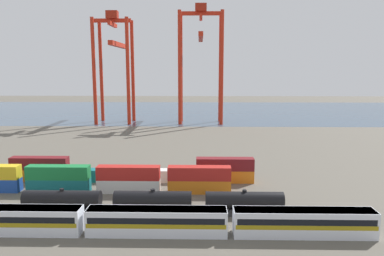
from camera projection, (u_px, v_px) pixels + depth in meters
ground_plane at (145, 148)px, 111.92m from camera, size 420.00×420.00×0.00m
harbour_water at (170, 111)px, 206.95m from camera, size 400.00×110.00×0.01m
passenger_train at (157, 220)px, 53.38m from camera, size 62.42×3.14×3.90m
freight_tank_row at (153, 202)px, 61.12m from camera, size 42.92×2.71×4.17m
shipping_container_3 at (59, 185)px, 72.04m from camera, size 12.10×2.44×2.60m
shipping_container_4 at (58, 172)px, 71.63m from camera, size 12.10×2.44×2.60m
shipping_container_5 at (129, 186)px, 71.76m from camera, size 12.10×2.44×2.60m
shipping_container_6 at (128, 173)px, 71.34m from camera, size 12.10×2.44×2.60m
shipping_container_7 at (199, 186)px, 71.47m from camera, size 12.10×2.44×2.60m
shipping_container_8 at (199, 173)px, 71.05m from camera, size 12.10×2.44×2.60m
shipping_container_10 at (40, 175)px, 79.02m from camera, size 12.10×2.44×2.60m
shipping_container_11 at (39, 163)px, 78.60m from camera, size 12.10×2.44×2.60m
shipping_container_12 at (101, 175)px, 78.74m from camera, size 6.04×2.44×2.60m
shipping_container_13 at (163, 176)px, 78.47m from camera, size 12.10×2.44×2.60m
shipping_container_14 at (225, 176)px, 78.19m from camera, size 12.10×2.44×2.60m
shipping_container_15 at (225, 164)px, 77.77m from camera, size 12.10×2.44×2.60m
gantry_crane_west at (115, 56)px, 162.40m from camera, size 15.92×36.64×47.82m
gantry_crane_central at (201, 52)px, 161.21m from camera, size 19.19×35.89×50.65m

